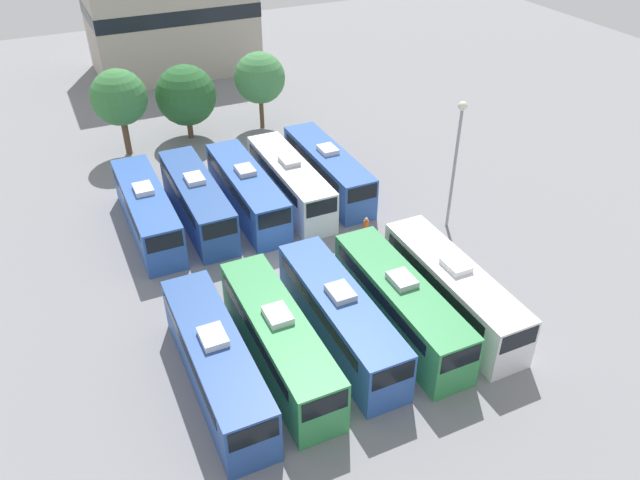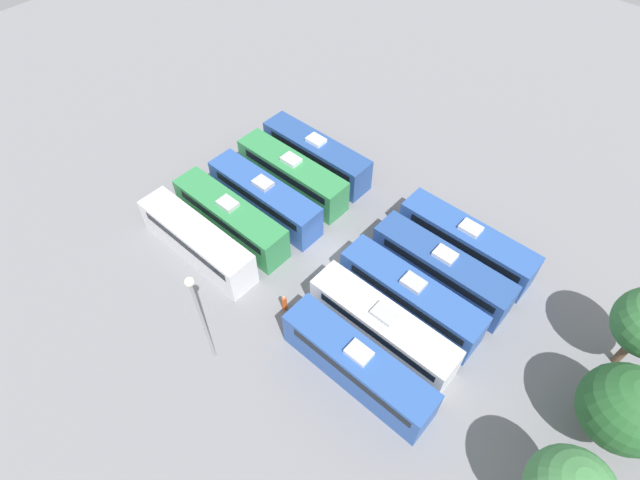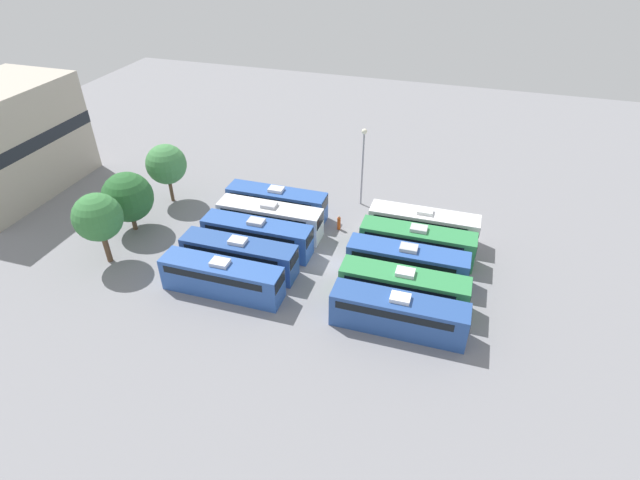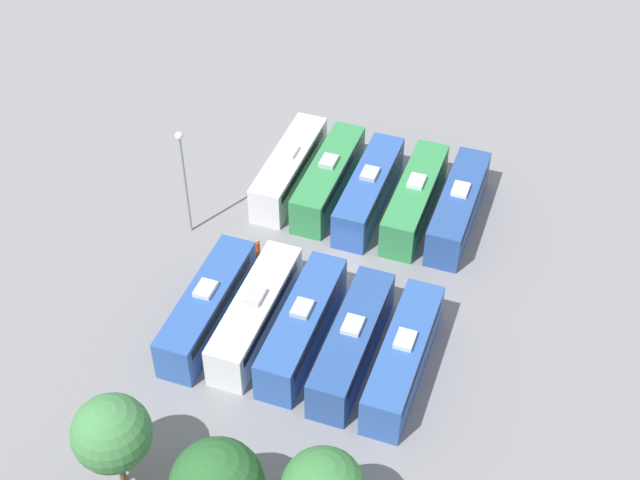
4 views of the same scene
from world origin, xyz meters
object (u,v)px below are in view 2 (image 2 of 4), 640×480
bus_1 (292,174)px  bus_0 (316,154)px  bus_4 (197,240)px  tree_1 (625,409)px  bus_9 (358,365)px  worker_person (284,303)px  bus_2 (265,197)px  bus_6 (441,268)px  bus_5 (466,242)px  bus_7 (411,296)px  bus_8 (382,326)px  light_pole (199,309)px  bus_3 (231,217)px

bus_1 → bus_0: bearing=-177.3°
bus_4 → tree_1: 30.72m
bus_9 → worker_person: bus_9 is taller
worker_person → tree_1: 22.22m
bus_2 → bus_6: size_ratio=1.00×
bus_2 → tree_1: size_ratio=1.69×
bus_9 → tree_1: size_ratio=1.69×
bus_0 → bus_5: (-0.03, 15.81, 0.00)m
bus_7 → bus_8: same height
tree_1 → bus_1: bearing=-96.3°
bus_5 → light_pole: light_pole is taller
worker_person → bus_8: bearing=111.8°
bus_6 → bus_7: 3.59m
bus_5 → light_pole: 21.27m
tree_1 → bus_3: bearing=-82.5°
bus_6 → tree_1: 14.40m
bus_1 → bus_8: same height
bus_0 → light_pole: light_pole is taller
bus_6 → worker_person: size_ratio=6.63×
bus_3 → bus_2: bearing=173.2°
bus_6 → bus_7: size_ratio=1.00×
bus_5 → bus_0: bearing=-89.9°
bus_4 → bus_8: (-3.53, 15.58, 0.00)m
worker_person → bus_2: bearing=-126.6°
bus_0 → bus_7: 16.98m
bus_7 → tree_1: bearing=91.7°
bus_2 → bus_9: 16.91m
bus_3 → bus_0: bearing=-179.9°
bus_1 → tree_1: bearing=83.7°
bus_8 → bus_3: bearing=-89.5°
bus_2 → bus_4: (6.88, -0.57, 0.00)m
bus_9 → bus_5: bearing=-179.4°
bus_9 → bus_7: bearing=-175.6°
bus_1 → bus_3: 7.14m
bus_1 → bus_5: size_ratio=1.00×
bus_3 → light_pole: size_ratio=1.20×
bus_1 → bus_5: 16.02m
bus_0 → bus_8: same height
bus_4 → bus_8: 15.97m
bus_3 → bus_7: size_ratio=1.00×
bus_0 → light_pole: (19.10, 7.61, 4.38)m
bus_2 → light_pole: light_pole is taller
bus_4 → bus_6: 19.03m
worker_person → bus_5: bearing=151.3°
bus_6 → tree_1: (3.17, 13.87, 2.20)m
bus_4 → bus_6: same height
bus_8 → light_pole: (8.70, -7.82, 4.38)m
bus_2 → bus_7: bearing=90.0°
bus_3 → bus_8: 15.43m
bus_2 → bus_7: size_ratio=1.00×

